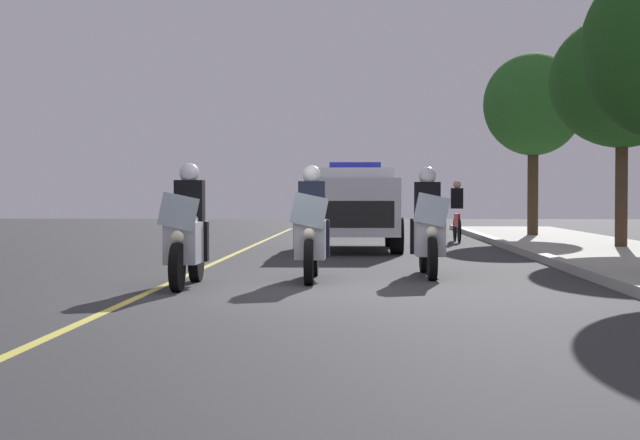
# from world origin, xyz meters

# --- Properties ---
(ground_plane) EXTENTS (80.00, 80.00, 0.00)m
(ground_plane) POSITION_xyz_m (0.00, 0.00, 0.00)
(ground_plane) COLOR #333335
(curb_strip) EXTENTS (48.00, 0.24, 0.15)m
(curb_strip) POSITION_xyz_m (0.00, 4.11, 0.07)
(curb_strip) COLOR #9E9B93
(curb_strip) RESTS_ON ground
(lane_stripe_center) EXTENTS (48.00, 0.12, 0.01)m
(lane_stripe_center) POSITION_xyz_m (0.00, -2.14, 0.00)
(lane_stripe_center) COLOR #E0D14C
(lane_stripe_center) RESTS_ON ground
(police_motorcycle_lead_left) EXTENTS (2.14, 0.56, 1.72)m
(police_motorcycle_lead_left) POSITION_xyz_m (-0.50, -1.80, 0.70)
(police_motorcycle_lead_left) COLOR black
(police_motorcycle_lead_left) RESTS_ON ground
(police_motorcycle_lead_right) EXTENTS (2.14, 0.56, 1.72)m
(police_motorcycle_lead_right) POSITION_xyz_m (-1.53, -0.13, 0.70)
(police_motorcycle_lead_right) COLOR black
(police_motorcycle_lead_right) RESTS_ON ground
(police_motorcycle_trailing) EXTENTS (2.14, 0.56, 1.72)m
(police_motorcycle_trailing) POSITION_xyz_m (-2.33, 1.66, 0.70)
(police_motorcycle_trailing) COLOR black
(police_motorcycle_trailing) RESTS_ON ground
(police_suv) EXTENTS (4.93, 2.12, 2.05)m
(police_suv) POSITION_xyz_m (-9.51, 0.46, 1.07)
(police_suv) COLOR silver
(police_suv) RESTS_ON ground
(cyclist_background) EXTENTS (1.76, 0.32, 1.69)m
(cyclist_background) POSITION_xyz_m (-13.39, 3.21, 0.84)
(cyclist_background) COLOR black
(cyclist_background) RESTS_ON ground
(tree_far_back) EXTENTS (3.31, 3.31, 5.35)m
(tree_far_back) POSITION_xyz_m (-9.47, 6.58, 3.89)
(tree_far_back) COLOR #42301E
(tree_far_back) RESTS_ON sidewalk_strip
(tree_behind_suv) EXTENTS (2.96, 2.96, 5.44)m
(tree_behind_suv) POSITION_xyz_m (-15.94, 5.73, 3.98)
(tree_behind_suv) COLOR #42301E
(tree_behind_suv) RESTS_ON sidewalk_strip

